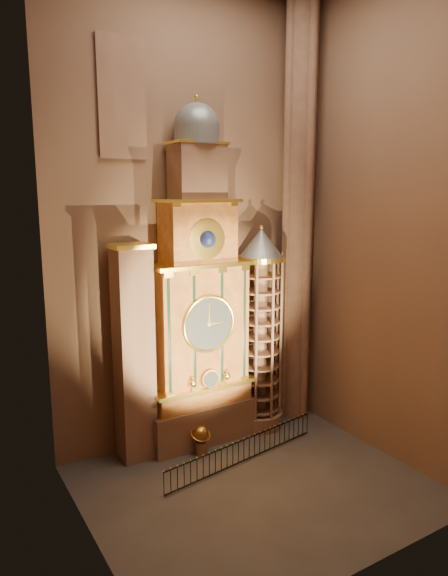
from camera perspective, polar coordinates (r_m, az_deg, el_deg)
floor at (r=23.73m, az=3.47°, el=-21.04°), size 14.00×14.00×0.00m
wall_back at (r=25.39m, az=-4.04°, el=7.32°), size 22.00×0.00×22.00m
wall_left at (r=17.22m, az=-15.71°, el=5.38°), size 0.00×22.00×22.00m
wall_right at (r=24.93m, az=17.21°, el=6.82°), size 0.00×22.00×22.00m
astronomical_clock at (r=25.10m, az=-2.82°, el=-2.68°), size 5.60×2.41×16.70m
portrait_tower at (r=24.16m, az=-9.97°, el=-7.14°), size 1.80×1.60×10.20m
stair_turret at (r=27.03m, az=4.03°, el=-4.81°), size 2.50×2.50×10.80m
gothic_pier at (r=27.91m, az=8.23°, el=7.54°), size 2.04×2.04×22.00m
stained_glass_window at (r=24.31m, az=-11.27°, el=20.02°), size 2.20×0.14×5.20m
celestial_globe at (r=25.68m, az=-2.60°, el=-16.25°), size 1.04×0.99×1.42m
iron_railing at (r=25.07m, az=2.22°, el=-17.59°), size 8.76×1.36×1.11m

